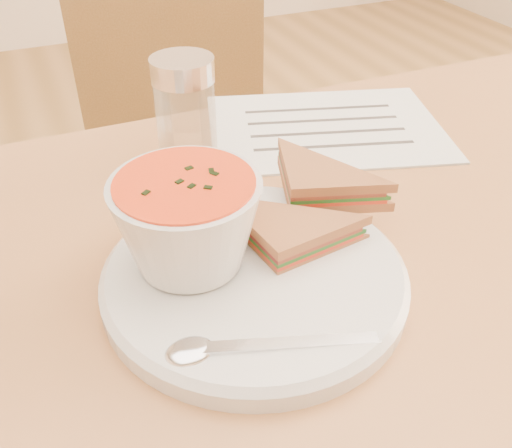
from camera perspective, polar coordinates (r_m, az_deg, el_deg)
name	(u,v)px	position (r m, az deg, el deg)	size (l,w,h in m)	color
chair_far	(183,190)	(1.19, -7.34, 3.39)	(0.39, 0.39, 0.89)	brown
plate	(255,278)	(0.50, -0.15, -5.42)	(0.26, 0.26, 0.02)	silver
soup_bowl	(188,227)	(0.47, -6.80, -0.32)	(0.12, 0.12, 0.09)	silver
sandwich_half_a	(278,267)	(0.47, 2.20, -4.36)	(0.10, 0.10, 0.03)	#9D5B37
sandwich_half_b	(290,203)	(0.53, 3.47, 2.07)	(0.10, 0.10, 0.03)	#9D5B37
spoon	(264,346)	(0.43, 0.82, -12.11)	(0.18, 0.04, 0.01)	silver
paper_menu	(326,127)	(0.75, 6.97, 9.57)	(0.30, 0.22, 0.00)	white
condiment_shaker	(186,113)	(0.65, -7.04, 10.98)	(0.07, 0.07, 0.13)	silver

